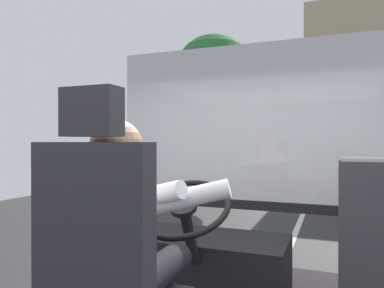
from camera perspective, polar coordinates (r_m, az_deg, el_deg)
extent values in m
cube|color=#2E2E2E|center=(10.54, 17.56, -9.94)|extent=(18.00, 44.00, 0.05)
cube|color=silver|center=(10.53, 17.56, -9.79)|extent=(0.12, 39.60, 0.00)
cube|color=#28282D|center=(1.40, -15.63, -13.33)|extent=(0.48, 0.10, 0.66)
cube|color=#28282D|center=(1.36, -15.66, 4.92)|extent=(0.22, 0.10, 0.18)
cylinder|color=black|center=(1.71, -5.70, -19.75)|extent=(0.15, 0.49, 0.15)
cylinder|color=black|center=(1.79, -11.12, -18.76)|extent=(0.15, 0.49, 0.15)
cylinder|color=silver|center=(1.54, -11.92, -14.24)|extent=(0.33, 0.33, 0.55)
cube|color=maroon|center=(1.67, -8.65, -10.80)|extent=(0.06, 0.01, 0.34)
sphere|color=#A37A5B|center=(1.49, -11.94, -0.32)|extent=(0.22, 0.22, 0.22)
cylinder|color=silver|center=(1.72, -3.97, -9.19)|extent=(0.61, 0.22, 0.23)
cylinder|color=silver|center=(1.81, -9.33, -8.73)|extent=(0.61, 0.22, 0.23)
cube|color=black|center=(2.70, 2.69, -18.53)|extent=(1.10, 0.56, 0.40)
cylinder|color=black|center=(2.28, -0.43, -14.19)|extent=(0.07, 0.25, 0.40)
torus|color=black|center=(2.15, -1.37, -10.08)|extent=(0.57, 0.52, 0.29)
cylinder|color=black|center=(2.15, -1.37, -10.08)|extent=(0.16, 0.16, 0.10)
cube|color=#333338|center=(2.47, 25.53, -13.62)|extent=(0.27, 0.24, 0.96)
cube|color=#9E9993|center=(2.40, 25.57, -2.21)|extent=(0.25, 0.21, 0.02)
cube|color=silver|center=(3.24, 8.95, 3.49)|extent=(2.50, 0.01, 1.40)
cube|color=black|center=(3.29, 8.94, -9.50)|extent=(2.50, 0.08, 0.08)
cylinder|color=#4C3828|center=(11.78, 3.44, -0.82)|extent=(0.24, 0.24, 3.22)
sphere|color=#24642D|center=(11.98, 3.44, 10.98)|extent=(2.59, 2.59, 2.59)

